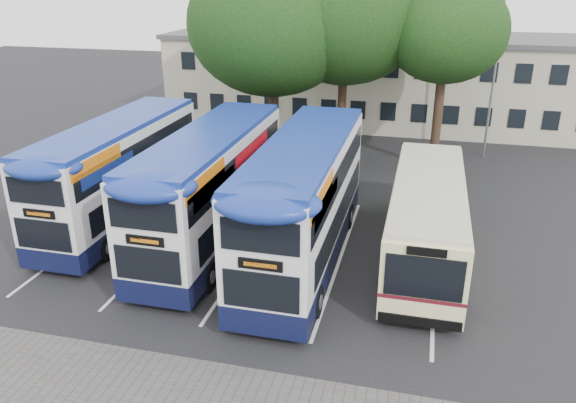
{
  "coord_description": "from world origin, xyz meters",
  "views": [
    {
      "loc": [
        2.45,
        -14.03,
        10.18
      ],
      "look_at": [
        -2.31,
        5.0,
        2.17
      ],
      "focal_mm": 35.0,
      "sensor_mm": 36.0,
      "label": 1
    }
  ],
  "objects_px": {
    "tree_left": "(272,23)",
    "tree_right": "(446,31)",
    "lamp_post": "(495,70)",
    "bus_single": "(427,214)",
    "bus_dd_mid": "(212,183)",
    "tree_mid": "(345,13)",
    "bus_dd_right": "(305,196)",
    "bus_dd_left": "(120,168)"
  },
  "relations": [
    {
      "from": "bus_dd_mid",
      "to": "bus_single",
      "type": "height_order",
      "value": "bus_dd_mid"
    },
    {
      "from": "tree_left",
      "to": "bus_dd_right",
      "type": "distance_m",
      "value": 13.49
    },
    {
      "from": "bus_dd_right",
      "to": "bus_single",
      "type": "xyz_separation_m",
      "value": [
        4.43,
        1.32,
        -0.83
      ]
    },
    {
      "from": "bus_dd_left",
      "to": "lamp_post",
      "type": "bearing_deg",
      "value": 40.47
    },
    {
      "from": "lamp_post",
      "to": "bus_dd_mid",
      "type": "xyz_separation_m",
      "value": [
        -11.48,
        -14.68,
        -2.56
      ]
    },
    {
      "from": "tree_mid",
      "to": "bus_single",
      "type": "xyz_separation_m",
      "value": [
        5.15,
        -11.83,
        -6.41
      ]
    },
    {
      "from": "tree_right",
      "to": "bus_dd_right",
      "type": "distance_m",
      "value": 14.11
    },
    {
      "from": "tree_mid",
      "to": "tree_right",
      "type": "distance_m",
      "value": 5.49
    },
    {
      "from": "lamp_post",
      "to": "bus_single",
      "type": "height_order",
      "value": "lamp_post"
    },
    {
      "from": "lamp_post",
      "to": "bus_dd_right",
      "type": "relative_size",
      "value": 0.8
    },
    {
      "from": "tree_right",
      "to": "bus_dd_mid",
      "type": "distance_m",
      "value": 15.39
    },
    {
      "from": "tree_mid",
      "to": "bus_single",
      "type": "height_order",
      "value": "tree_mid"
    },
    {
      "from": "tree_right",
      "to": "bus_dd_mid",
      "type": "xyz_separation_m",
      "value": [
        -8.54,
        -11.84,
        -4.87
      ]
    },
    {
      "from": "bus_dd_right",
      "to": "tree_left",
      "type": "bearing_deg",
      "value": 110.89
    },
    {
      "from": "tree_left",
      "to": "bus_dd_mid",
      "type": "bearing_deg",
      "value": -86.97
    },
    {
      "from": "bus_single",
      "to": "tree_right",
      "type": "bearing_deg",
      "value": 88.79
    },
    {
      "from": "tree_left",
      "to": "tree_right",
      "type": "xyz_separation_m",
      "value": [
        9.13,
        0.74,
        -0.27
      ]
    },
    {
      "from": "tree_right",
      "to": "bus_dd_right",
      "type": "xyz_separation_m",
      "value": [
        -4.67,
        -12.42,
        -4.8
      ]
    },
    {
      "from": "lamp_post",
      "to": "tree_mid",
      "type": "xyz_separation_m",
      "value": [
        -8.32,
        -2.11,
        3.08
      ]
    },
    {
      "from": "bus_dd_mid",
      "to": "bus_dd_right",
      "type": "bearing_deg",
      "value": -8.47
    },
    {
      "from": "tree_right",
      "to": "bus_dd_mid",
      "type": "bearing_deg",
      "value": -125.79
    },
    {
      "from": "tree_left",
      "to": "tree_mid",
      "type": "height_order",
      "value": "tree_mid"
    },
    {
      "from": "tree_left",
      "to": "bus_single",
      "type": "bearing_deg",
      "value": -49.34
    },
    {
      "from": "tree_left",
      "to": "bus_dd_left",
      "type": "xyz_separation_m",
      "value": [
        -3.98,
        -10.11,
        -5.21
      ]
    },
    {
      "from": "bus_dd_right",
      "to": "tree_mid",
      "type": "bearing_deg",
      "value": 93.12
    },
    {
      "from": "tree_mid",
      "to": "bus_dd_right",
      "type": "xyz_separation_m",
      "value": [
        0.72,
        -13.15,
        -5.58
      ]
    },
    {
      "from": "lamp_post",
      "to": "bus_single",
      "type": "relative_size",
      "value": 0.87
    },
    {
      "from": "tree_left",
      "to": "tree_mid",
      "type": "relative_size",
      "value": 0.96
    },
    {
      "from": "tree_mid",
      "to": "tree_right",
      "type": "bearing_deg",
      "value": -7.75
    },
    {
      "from": "tree_mid",
      "to": "bus_dd_left",
      "type": "bearing_deg",
      "value": -123.69
    },
    {
      "from": "tree_left",
      "to": "bus_single",
      "type": "height_order",
      "value": "tree_left"
    },
    {
      "from": "bus_dd_right",
      "to": "tree_right",
      "type": "bearing_deg",
      "value": 69.4
    },
    {
      "from": "tree_right",
      "to": "bus_dd_left",
      "type": "xyz_separation_m",
      "value": [
        -13.11,
        -10.85,
        -4.94
      ]
    },
    {
      "from": "tree_right",
      "to": "bus_single",
      "type": "xyz_separation_m",
      "value": [
        -0.23,
        -11.1,
        -5.63
      ]
    },
    {
      "from": "tree_left",
      "to": "tree_right",
      "type": "distance_m",
      "value": 9.16
    },
    {
      "from": "bus_single",
      "to": "bus_dd_mid",
      "type": "bearing_deg",
      "value": -174.86
    },
    {
      "from": "tree_left",
      "to": "bus_single",
      "type": "relative_size",
      "value": 1.11
    },
    {
      "from": "bus_dd_right",
      "to": "bus_single",
      "type": "bearing_deg",
      "value": 16.63
    },
    {
      "from": "lamp_post",
      "to": "bus_dd_right",
      "type": "distance_m",
      "value": 17.23
    },
    {
      "from": "bus_single",
      "to": "bus_dd_left",
      "type": "bearing_deg",
      "value": 178.92
    },
    {
      "from": "lamp_post",
      "to": "tree_right",
      "type": "distance_m",
      "value": 4.69
    },
    {
      "from": "tree_right",
      "to": "bus_single",
      "type": "height_order",
      "value": "tree_right"
    }
  ]
}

